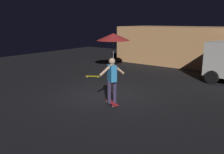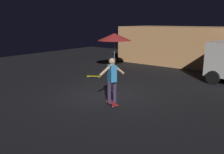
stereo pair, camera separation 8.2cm
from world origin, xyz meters
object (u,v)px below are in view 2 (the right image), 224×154
at_px(skater, 112,77).
at_px(skateboard_spare, 94,76).
at_px(patio_umbrella, 114,37).
at_px(skateboard_ridden, 112,103).

bearing_deg(skater, skateboard_spare, 140.96).
xyz_separation_m(skateboard_spare, skater, (3.53, -2.87, 0.98)).
height_order(patio_umbrella, skateboard_ridden, patio_umbrella).
height_order(patio_umbrella, skater, patio_umbrella).
xyz_separation_m(skateboard_ridden, skateboard_spare, (-3.53, 2.87, 0.00)).
bearing_deg(skateboard_ridden, patio_umbrella, 126.79).
height_order(skateboard_ridden, skater, skater).
relative_size(patio_umbrella, skater, 1.38).
distance_m(skateboard_ridden, skateboard_spare, 4.55).
relative_size(skateboard_ridden, skateboard_spare, 1.01).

